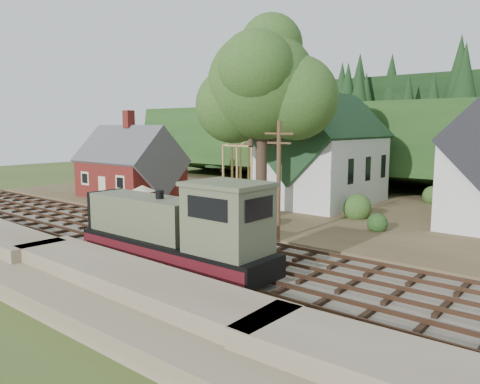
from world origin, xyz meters
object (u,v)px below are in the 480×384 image
Objects in this scene: locomotive at (179,232)px; patio_set at (143,189)px; car_blue at (151,194)px; car_green at (93,181)px.

locomotive is 16.01m from patio_set.
locomotive reaches higher than car_blue.
locomotive is at bearing -32.07° from patio_set.
car_blue is 0.98× the size of car_green.
car_green is at bearing 149.98° from car_blue.
car_blue is 14.78m from car_green.
locomotive reaches higher than car_green.
patio_set reaches higher than car_blue.
car_blue is 7.04m from patio_set.
car_blue reaches higher than car_green.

